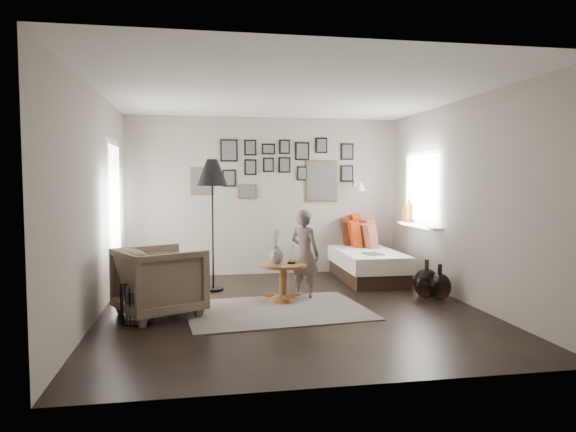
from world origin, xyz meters
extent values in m
plane|color=black|center=(0.00, 0.00, 0.00)|extent=(4.80, 4.80, 0.00)
plane|color=gray|center=(0.00, 2.40, 1.30)|extent=(4.50, 0.00, 4.50)
plane|color=gray|center=(0.00, -2.40, 1.30)|extent=(4.50, 0.00, 4.50)
plane|color=gray|center=(-2.25, 0.00, 1.30)|extent=(0.00, 4.80, 4.80)
plane|color=gray|center=(2.25, 0.00, 1.30)|extent=(0.00, 4.80, 4.80)
plane|color=white|center=(0.00, 0.00, 2.60)|extent=(4.80, 4.80, 0.00)
plane|color=white|center=(-2.23, 1.20, 1.05)|extent=(0.00, 2.14, 2.14)
plane|color=white|center=(-2.23, 1.20, 1.05)|extent=(0.00, 1.88, 1.88)
plane|color=white|center=(-2.23, 1.20, 1.05)|extent=(0.00, 1.93, 1.93)
plane|color=white|center=(2.23, 1.20, 1.45)|extent=(0.00, 1.30, 1.30)
plane|color=white|center=(2.23, 1.20, 1.45)|extent=(0.00, 1.14, 1.14)
cube|color=white|center=(2.17, 1.20, 0.88)|extent=(0.15, 1.32, 0.04)
cylinder|color=#8C4C14|center=(2.17, 1.55, 1.04)|extent=(0.10, 0.10, 0.28)
cylinder|color=#8C4C14|center=(2.17, 1.72, 1.01)|extent=(0.08, 0.08, 0.22)
cube|color=brown|center=(-1.05, 2.38, 1.55)|extent=(0.35, 0.03, 0.45)
cube|color=black|center=(-1.05, 2.37, 1.55)|extent=(0.30, 0.01, 0.40)
cube|color=black|center=(-0.60, 2.38, 2.05)|extent=(0.28, 0.03, 0.36)
cube|color=black|center=(-0.60, 2.37, 2.05)|extent=(0.23, 0.01, 0.31)
cube|color=black|center=(-0.60, 2.38, 1.60)|extent=(0.22, 0.03, 0.28)
cube|color=black|center=(-0.60, 2.37, 1.60)|extent=(0.17, 0.01, 0.23)
cube|color=black|center=(-0.25, 2.38, 2.10)|extent=(0.20, 0.03, 0.26)
cube|color=black|center=(-0.25, 2.37, 2.10)|extent=(0.15, 0.01, 0.21)
cube|color=black|center=(-0.25, 2.38, 1.78)|extent=(0.20, 0.03, 0.26)
cube|color=black|center=(-0.25, 2.37, 1.78)|extent=(0.15, 0.01, 0.21)
cube|color=black|center=(0.05, 2.38, 2.08)|extent=(0.22, 0.03, 0.18)
cube|color=black|center=(0.05, 2.37, 2.08)|extent=(0.17, 0.01, 0.13)
cube|color=black|center=(0.05, 2.38, 1.82)|extent=(0.18, 0.03, 0.24)
cube|color=black|center=(0.05, 2.37, 1.82)|extent=(0.13, 0.01, 0.19)
cube|color=black|center=(0.32, 2.38, 2.12)|extent=(0.18, 0.03, 0.24)
cube|color=black|center=(0.32, 2.37, 2.12)|extent=(0.13, 0.01, 0.19)
cube|color=black|center=(0.32, 2.38, 1.82)|extent=(0.20, 0.03, 0.26)
cube|color=black|center=(0.32, 2.37, 1.82)|extent=(0.15, 0.01, 0.21)
cube|color=black|center=(0.62, 2.38, 2.05)|extent=(0.24, 0.03, 0.30)
cube|color=black|center=(0.62, 2.37, 2.05)|extent=(0.19, 0.01, 0.25)
cube|color=black|center=(0.62, 2.38, 1.68)|extent=(0.18, 0.03, 0.24)
cube|color=black|center=(0.62, 2.37, 1.68)|extent=(0.13, 0.01, 0.19)
cube|color=brown|center=(0.95, 2.38, 1.55)|extent=(0.55, 0.03, 0.70)
cube|color=black|center=(0.95, 2.37, 1.55)|extent=(0.50, 0.01, 0.65)
cube|color=black|center=(0.95, 2.38, 2.15)|extent=(0.20, 0.03, 0.26)
cube|color=black|center=(0.95, 2.37, 2.15)|extent=(0.15, 0.01, 0.21)
cube|color=black|center=(1.40, 2.38, 2.05)|extent=(0.22, 0.03, 0.28)
cube|color=black|center=(1.40, 2.37, 2.05)|extent=(0.17, 0.01, 0.23)
cube|color=black|center=(1.40, 2.38, 1.68)|extent=(0.22, 0.03, 0.28)
cube|color=black|center=(1.40, 2.37, 1.68)|extent=(0.17, 0.01, 0.23)
cube|color=brown|center=(-0.30, 2.38, 1.38)|extent=(0.30, 0.03, 0.24)
cube|color=black|center=(-0.30, 2.37, 1.38)|extent=(0.25, 0.01, 0.19)
cube|color=white|center=(1.55, 2.37, 1.50)|extent=(0.06, 0.04, 0.10)
cylinder|color=white|center=(1.55, 2.25, 1.52)|extent=(0.02, 0.24, 0.02)
cone|color=white|center=(1.55, 2.12, 1.46)|extent=(0.18, 0.18, 0.14)
cube|color=#B6AEA0|center=(-0.19, -0.07, 0.01)|extent=(2.28, 1.71, 0.01)
cone|color=brown|center=(-0.03, 0.42, 0.04)|extent=(0.46, 0.46, 0.09)
cylinder|color=brown|center=(-0.03, 0.42, 0.25)|extent=(0.10, 0.10, 0.36)
cylinder|color=brown|center=(-0.03, 0.42, 0.47)|extent=(0.62, 0.62, 0.04)
ellipsoid|color=black|center=(-0.11, 0.44, 0.59)|extent=(0.18, 0.18, 0.20)
cylinder|color=black|center=(-0.11, 0.44, 0.70)|extent=(0.05, 0.05, 0.04)
cylinder|color=black|center=(0.08, 0.42, 0.50)|extent=(0.11, 0.11, 0.02)
cube|color=black|center=(1.51, 1.73, 0.11)|extent=(0.86, 1.97, 0.23)
cube|color=white|center=(1.51, 1.73, 0.34)|extent=(0.92, 2.03, 0.25)
cube|color=red|center=(1.53, 2.53, 0.72)|extent=(0.31, 0.60, 0.57)
cube|color=#3B1C12|center=(1.38, 2.43, 0.69)|extent=(0.29, 0.54, 0.51)
cube|color=maroon|center=(1.65, 2.26, 0.68)|extent=(0.36, 0.54, 0.49)
cube|color=red|center=(1.45, 2.12, 0.67)|extent=(0.26, 0.49, 0.47)
cube|color=maroon|center=(1.61, 1.94, 0.65)|extent=(0.29, 0.46, 0.43)
cube|color=black|center=(1.46, 1.18, 0.47)|extent=(0.27, 0.34, 0.02)
imported|color=brown|center=(-1.55, -0.06, 0.40)|extent=(1.18, 1.17, 0.80)
cube|color=silver|center=(-1.52, -0.01, 0.48)|extent=(0.49, 0.49, 0.16)
cylinder|color=black|center=(-0.91, 1.22, 0.02)|extent=(0.29, 0.29, 0.03)
cylinder|color=black|center=(-0.91, 1.22, 0.83)|extent=(0.02, 0.02, 1.65)
cone|color=black|center=(-0.91, 1.22, 1.67)|extent=(0.43, 0.43, 0.37)
cube|color=black|center=(-1.79, -0.28, 0.19)|extent=(0.25, 0.17, 0.32)
cube|color=silver|center=(-1.76, -0.30, 0.19)|extent=(0.24, 0.12, 0.32)
ellipsoid|color=black|center=(1.87, 0.24, 0.20)|extent=(0.35, 0.35, 0.40)
cylinder|color=black|center=(1.87, 0.24, 0.46)|extent=(0.06, 0.06, 0.12)
ellipsoid|color=black|center=(2.00, 0.12, 0.18)|extent=(0.31, 0.31, 0.35)
cylinder|color=black|center=(2.00, 0.12, 0.41)|extent=(0.06, 0.06, 0.12)
imported|color=#685852|center=(0.29, 0.58, 0.59)|extent=(0.50, 0.51, 1.18)
camera|label=1|loc=(-1.10, -6.07, 1.57)|focal=32.00mm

